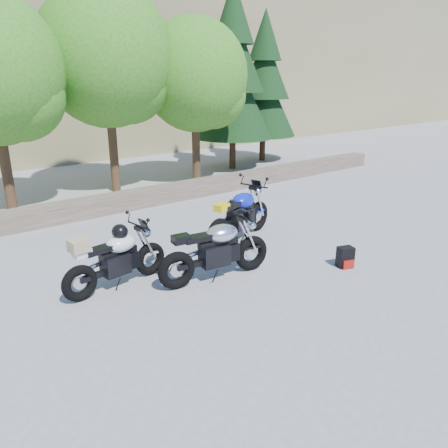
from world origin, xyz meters
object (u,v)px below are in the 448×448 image
(silver_bike, at_px, (216,251))
(white_bike, at_px, (115,258))
(blue_bike, at_px, (240,216))
(backpack, at_px, (345,257))

(silver_bike, distance_m, white_bike, 1.81)
(white_bike, bearing_deg, silver_bike, -34.54)
(blue_bike, bearing_deg, backpack, -91.31)
(silver_bike, distance_m, blue_bike, 2.15)
(blue_bike, bearing_deg, white_bike, 172.38)
(silver_bike, relative_size, white_bike, 1.10)
(backpack, bearing_deg, blue_bike, 123.72)
(white_bike, distance_m, blue_bike, 3.34)
(silver_bike, height_order, white_bike, white_bike)
(blue_bike, xyz_separation_m, backpack, (0.68, -2.48, -0.38))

